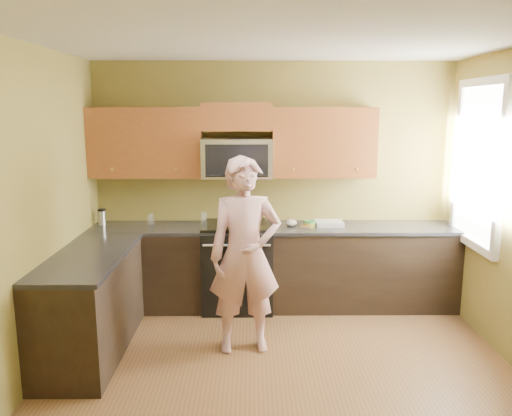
{
  "coord_description": "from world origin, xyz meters",
  "views": [
    {
      "loc": [
        -0.24,
        -3.81,
        2.19
      ],
      "look_at": [
        -0.2,
        1.3,
        1.2
      ],
      "focal_mm": 36.17,
      "sensor_mm": 36.0,
      "label": 1
    }
  ],
  "objects_px": {
    "frying_pan": "(245,226)",
    "travel_mug": "(102,225)",
    "butter_tub": "(310,227)",
    "microwave": "(237,177)",
    "woman": "(245,255)",
    "stove": "(238,266)"
  },
  "relations": [
    {
      "from": "frying_pan",
      "to": "travel_mug",
      "type": "distance_m",
      "value": 1.59
    },
    {
      "from": "butter_tub",
      "to": "microwave",
      "type": "bearing_deg",
      "value": 170.15
    },
    {
      "from": "microwave",
      "to": "butter_tub",
      "type": "distance_m",
      "value": 0.96
    },
    {
      "from": "woman",
      "to": "frying_pan",
      "type": "distance_m",
      "value": 0.93
    },
    {
      "from": "stove",
      "to": "butter_tub",
      "type": "bearing_deg",
      "value": -0.87
    },
    {
      "from": "woman",
      "to": "travel_mug",
      "type": "xyz_separation_m",
      "value": [
        -1.6,
        1.12,
        0.03
      ]
    },
    {
      "from": "stove",
      "to": "frying_pan",
      "type": "xyz_separation_m",
      "value": [
        0.08,
        -0.1,
        0.47
      ]
    },
    {
      "from": "stove",
      "to": "frying_pan",
      "type": "bearing_deg",
      "value": -49.88
    },
    {
      "from": "stove",
      "to": "travel_mug",
      "type": "xyz_separation_m",
      "value": [
        -1.5,
        0.1,
        0.45
      ]
    },
    {
      "from": "woman",
      "to": "butter_tub",
      "type": "distance_m",
      "value": 1.23
    },
    {
      "from": "microwave",
      "to": "butter_tub",
      "type": "relative_size",
      "value": 6.3
    },
    {
      "from": "woman",
      "to": "stove",
      "type": "bearing_deg",
      "value": 88.04
    },
    {
      "from": "butter_tub",
      "to": "travel_mug",
      "type": "bearing_deg",
      "value": 177.3
    },
    {
      "from": "woman",
      "to": "microwave",
      "type": "bearing_deg",
      "value": 87.45
    },
    {
      "from": "stove",
      "to": "frying_pan",
      "type": "height_order",
      "value": "frying_pan"
    },
    {
      "from": "stove",
      "to": "microwave",
      "type": "bearing_deg",
      "value": 90.0
    },
    {
      "from": "woman",
      "to": "travel_mug",
      "type": "height_order",
      "value": "woman"
    },
    {
      "from": "microwave",
      "to": "woman",
      "type": "height_order",
      "value": "woman"
    },
    {
      "from": "microwave",
      "to": "butter_tub",
      "type": "height_order",
      "value": "microwave"
    },
    {
      "from": "woman",
      "to": "frying_pan",
      "type": "xyz_separation_m",
      "value": [
        -0.02,
        0.93,
        0.06
      ]
    },
    {
      "from": "microwave",
      "to": "stove",
      "type": "bearing_deg",
      "value": -90.0
    },
    {
      "from": "microwave",
      "to": "woman",
      "type": "xyz_separation_m",
      "value": [
        0.1,
        -1.15,
        -0.56
      ]
    }
  ]
}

